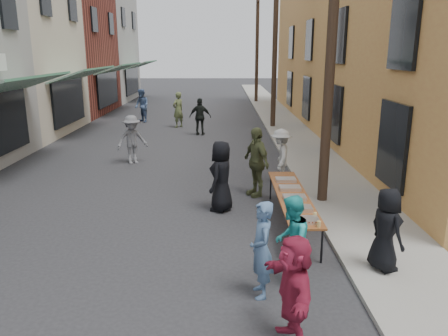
{
  "coord_description": "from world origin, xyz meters",
  "views": [
    {
      "loc": [
        1.64,
        -8.09,
        3.94
      ],
      "look_at": [
        1.66,
        1.79,
        1.3
      ],
      "focal_mm": 35.0,
      "sensor_mm": 36.0,
      "label": 1
    }
  ],
  "objects_px": {
    "server": "(386,229)",
    "utility_pole_near": "(332,28)",
    "utility_pole_far": "(257,44)",
    "serving_table": "(292,196)",
    "guest_front_a": "(221,176)",
    "catering_tray_sausage": "(306,220)",
    "guest_front_c": "(291,241)",
    "utility_pole_mid": "(275,40)"
  },
  "relations": [
    {
      "from": "utility_pole_near",
      "to": "serving_table",
      "type": "height_order",
      "value": "utility_pole_near"
    },
    {
      "from": "utility_pole_far",
      "to": "server",
      "type": "bearing_deg",
      "value": -89.48
    },
    {
      "from": "utility_pole_near",
      "to": "server",
      "type": "bearing_deg",
      "value": -86.22
    },
    {
      "from": "utility_pole_near",
      "to": "utility_pole_far",
      "type": "xyz_separation_m",
      "value": [
        0.0,
        24.0,
        0.0
      ]
    },
    {
      "from": "utility_pole_mid",
      "to": "utility_pole_far",
      "type": "height_order",
      "value": "same"
    },
    {
      "from": "guest_front_a",
      "to": "guest_front_c",
      "type": "distance_m",
      "value": 3.88
    },
    {
      "from": "serving_table",
      "to": "guest_front_c",
      "type": "bearing_deg",
      "value": -99.29
    },
    {
      "from": "utility_pole_near",
      "to": "utility_pole_mid",
      "type": "distance_m",
      "value": 12.0
    },
    {
      "from": "serving_table",
      "to": "server",
      "type": "distance_m",
      "value": 2.66
    },
    {
      "from": "utility_pole_near",
      "to": "guest_front_a",
      "type": "height_order",
      "value": "utility_pole_near"
    },
    {
      "from": "utility_pole_mid",
      "to": "utility_pole_far",
      "type": "distance_m",
      "value": 12.0
    },
    {
      "from": "catering_tray_sausage",
      "to": "serving_table",
      "type": "bearing_deg",
      "value": 90.0
    },
    {
      "from": "utility_pole_mid",
      "to": "serving_table",
      "type": "xyz_separation_m",
      "value": [
        -1.06,
        -13.56,
        -3.79
      ]
    },
    {
      "from": "guest_front_c",
      "to": "utility_pole_far",
      "type": "bearing_deg",
      "value": -160.5
    },
    {
      "from": "utility_pole_near",
      "to": "utility_pole_mid",
      "type": "height_order",
      "value": "same"
    },
    {
      "from": "catering_tray_sausage",
      "to": "guest_front_a",
      "type": "bearing_deg",
      "value": 121.36
    },
    {
      "from": "utility_pole_near",
      "to": "catering_tray_sausage",
      "type": "relative_size",
      "value": 18.0
    },
    {
      "from": "utility_pole_near",
      "to": "serving_table",
      "type": "distance_m",
      "value": 4.23
    },
    {
      "from": "catering_tray_sausage",
      "to": "guest_front_c",
      "type": "bearing_deg",
      "value": -113.46
    },
    {
      "from": "utility_pole_near",
      "to": "guest_front_a",
      "type": "relative_size",
      "value": 5.0
    },
    {
      "from": "serving_table",
      "to": "guest_front_c",
      "type": "height_order",
      "value": "guest_front_c"
    },
    {
      "from": "utility_pole_mid",
      "to": "serving_table",
      "type": "distance_m",
      "value": 14.12
    },
    {
      "from": "utility_pole_far",
      "to": "guest_front_a",
      "type": "xyz_separation_m",
      "value": [
        -2.7,
        -24.52,
        -3.6
      ]
    },
    {
      "from": "catering_tray_sausage",
      "to": "utility_pole_mid",
      "type": "bearing_deg",
      "value": 86.0
    },
    {
      "from": "catering_tray_sausage",
      "to": "guest_front_c",
      "type": "height_order",
      "value": "guest_front_c"
    },
    {
      "from": "utility_pole_mid",
      "to": "server",
      "type": "relative_size",
      "value": 5.85
    },
    {
      "from": "guest_front_a",
      "to": "utility_pole_mid",
      "type": "bearing_deg",
      "value": -169.8
    },
    {
      "from": "serving_table",
      "to": "guest_front_c",
      "type": "distance_m",
      "value": 2.69
    },
    {
      "from": "catering_tray_sausage",
      "to": "server",
      "type": "height_order",
      "value": "server"
    },
    {
      "from": "utility_pole_near",
      "to": "catering_tray_sausage",
      "type": "bearing_deg",
      "value": -108.32
    },
    {
      "from": "server",
      "to": "utility_pole_mid",
      "type": "bearing_deg",
      "value": -18.38
    },
    {
      "from": "guest_front_c",
      "to": "server",
      "type": "height_order",
      "value": "server"
    },
    {
      "from": "server",
      "to": "utility_pole_near",
      "type": "bearing_deg",
      "value": -15.52
    },
    {
      "from": "utility_pole_near",
      "to": "server",
      "type": "xyz_separation_m",
      "value": [
        0.26,
        -3.86,
        -3.63
      ]
    },
    {
      "from": "utility_pole_near",
      "to": "serving_table",
      "type": "bearing_deg",
      "value": -124.29
    },
    {
      "from": "serving_table",
      "to": "guest_front_a",
      "type": "relative_size",
      "value": 2.22
    },
    {
      "from": "serving_table",
      "to": "catering_tray_sausage",
      "type": "bearing_deg",
      "value": -90.0
    },
    {
      "from": "guest_front_a",
      "to": "utility_pole_far",
      "type": "bearing_deg",
      "value": -163.91
    },
    {
      "from": "utility_pole_far",
      "to": "guest_front_a",
      "type": "relative_size",
      "value": 5.0
    },
    {
      "from": "utility_pole_far",
      "to": "serving_table",
      "type": "relative_size",
      "value": 2.25
    },
    {
      "from": "serving_table",
      "to": "guest_front_a",
      "type": "height_order",
      "value": "guest_front_a"
    },
    {
      "from": "utility_pole_mid",
      "to": "catering_tray_sausage",
      "type": "distance_m",
      "value": 15.69
    }
  ]
}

